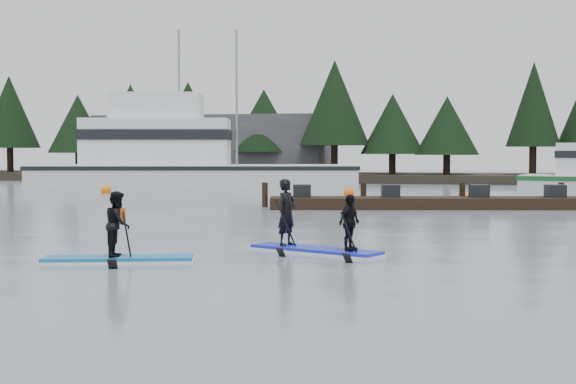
% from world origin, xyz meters
% --- Properties ---
extents(ground, '(160.00, 160.00, 0.00)m').
position_xyz_m(ground, '(0.00, 0.00, 0.00)').
color(ground, slate).
rests_on(ground, ground).
extents(far_shore, '(70.00, 8.00, 0.60)m').
position_xyz_m(far_shore, '(0.00, 42.00, 0.30)').
color(far_shore, '#2D281E').
rests_on(far_shore, ground).
extents(treeline, '(60.00, 4.00, 8.00)m').
position_xyz_m(treeline, '(0.00, 42.00, 0.00)').
color(treeline, black).
rests_on(treeline, ground).
extents(waterfront_building, '(18.00, 6.00, 5.00)m').
position_xyz_m(waterfront_building, '(-14.00, 44.00, 2.50)').
color(waterfront_building, '#4C4C51').
rests_on(waterfront_building, ground).
extents(fishing_boat_large, '(19.95, 9.37, 10.68)m').
position_xyz_m(fishing_boat_large, '(-11.28, 29.48, 0.83)').
color(fishing_boat_large, silver).
rests_on(fishing_boat_large, ground).
extents(floating_dock, '(13.58, 4.40, 0.45)m').
position_xyz_m(floating_dock, '(4.18, 15.50, 0.22)').
color(floating_dock, black).
rests_on(floating_dock, ground).
extents(buoy_d, '(0.51, 0.51, 0.51)m').
position_xyz_m(buoy_d, '(5.32, 20.17, 0.00)').
color(buoy_d, orange).
rests_on(buoy_d, ground).
extents(buoy_a, '(0.56, 0.56, 0.56)m').
position_xyz_m(buoy_a, '(-13.76, 23.59, 0.00)').
color(buoy_a, orange).
rests_on(buoy_a, ground).
extents(buoy_b, '(0.55, 0.55, 0.55)m').
position_xyz_m(buoy_b, '(-0.59, 23.86, 0.00)').
color(buoy_b, orange).
rests_on(buoy_b, ground).
extents(paddleboard_solo, '(3.15, 1.57, 1.90)m').
position_xyz_m(paddleboard_solo, '(-2.07, -1.25, 0.53)').
color(paddleboard_solo, '#1166A3').
rests_on(paddleboard_solo, ground).
extents(paddleboard_duo, '(3.19, 2.05, 2.12)m').
position_xyz_m(paddleboard_duo, '(1.66, 1.05, 0.58)').
color(paddleboard_duo, '#1523CB').
rests_on(paddleboard_duo, ground).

